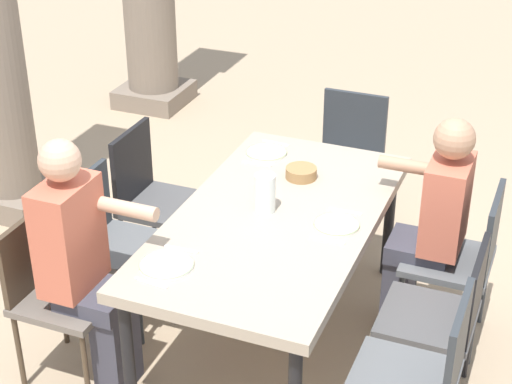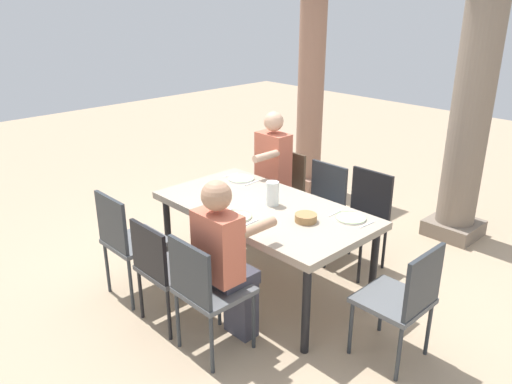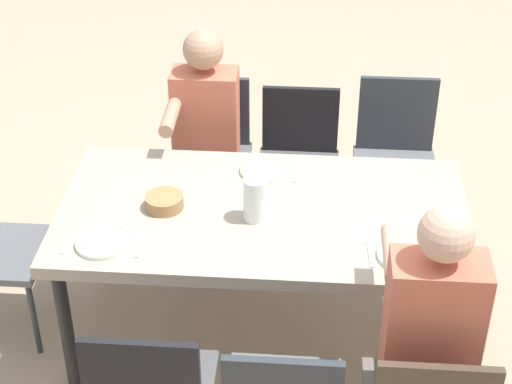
% 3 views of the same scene
% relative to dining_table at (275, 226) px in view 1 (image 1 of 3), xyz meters
% --- Properties ---
extents(ground_plane, '(16.00, 16.00, 0.00)m').
position_rel_dining_table_xyz_m(ground_plane, '(0.00, 0.00, -0.69)').
color(ground_plane, tan).
extents(dining_table, '(1.82, 0.97, 0.76)m').
position_rel_dining_table_xyz_m(dining_table, '(0.00, 0.00, 0.00)').
color(dining_table, tan).
rests_on(dining_table, ground).
extents(chair_west_north, '(0.44, 0.44, 0.86)m').
position_rel_dining_table_xyz_m(chair_west_north, '(-0.66, 0.90, -0.18)').
color(chair_west_north, '#6A6158').
rests_on(chair_west_north, ground).
extents(chair_west_south, '(0.44, 0.44, 0.93)m').
position_rel_dining_table_xyz_m(chair_west_south, '(-0.66, -0.91, -0.15)').
color(chair_west_south, '#5B5E61').
rests_on(chair_west_south, ground).
extents(chair_mid_north, '(0.44, 0.44, 0.85)m').
position_rel_dining_table_xyz_m(chair_mid_north, '(-0.14, 0.90, -0.19)').
color(chair_mid_north, '#5B5E61').
rests_on(chair_mid_north, ground).
extents(chair_mid_south, '(0.44, 0.44, 0.85)m').
position_rel_dining_table_xyz_m(chair_mid_south, '(-0.14, -0.90, -0.19)').
color(chair_mid_south, '#4F4F50').
rests_on(chair_mid_south, ground).
extents(chair_east_north, '(0.44, 0.44, 0.90)m').
position_rel_dining_table_xyz_m(chair_east_north, '(0.35, 0.91, -0.17)').
color(chair_east_north, '#4F4F50').
rests_on(chair_east_north, ground).
extents(chair_east_south, '(0.44, 0.44, 0.89)m').
position_rel_dining_table_xyz_m(chair_east_south, '(0.35, -0.90, -0.16)').
color(chair_east_south, '#5B5E61').
rests_on(chair_east_south, ground).
extents(chair_head_east, '(0.44, 0.44, 0.88)m').
position_rel_dining_table_xyz_m(chair_head_east, '(1.33, 0.00, -0.19)').
color(chair_head_east, '#5B5E61').
rests_on(chair_head_east, ground).
extents(diner_woman_green, '(0.35, 0.49, 1.27)m').
position_rel_dining_table_xyz_m(diner_woman_green, '(0.36, -0.72, -0.01)').
color(diner_woman_green, '#3F3F4C').
rests_on(diner_woman_green, ground).
extents(diner_man_white, '(0.35, 0.49, 1.32)m').
position_rel_dining_table_xyz_m(diner_man_white, '(-0.65, 0.71, 0.01)').
color(diner_man_white, '#3F3F4C').
rests_on(diner_man_white, ground).
extents(plate_0, '(0.25, 0.25, 0.02)m').
position_rel_dining_table_xyz_m(plate_0, '(-0.61, 0.30, 0.07)').
color(plate_0, white).
rests_on(plate_0, dining_table).
extents(fork_0, '(0.03, 0.17, 0.01)m').
position_rel_dining_table_xyz_m(fork_0, '(-0.76, 0.30, 0.07)').
color(fork_0, silver).
rests_on(fork_0, dining_table).
extents(spoon_0, '(0.02, 0.17, 0.01)m').
position_rel_dining_table_xyz_m(spoon_0, '(-0.46, 0.30, 0.07)').
color(spoon_0, silver).
rests_on(spoon_0, dining_table).
extents(plate_1, '(0.23, 0.23, 0.02)m').
position_rel_dining_table_xyz_m(plate_1, '(0.02, -0.31, 0.07)').
color(plate_1, white).
rests_on(plate_1, dining_table).
extents(fork_1, '(0.02, 0.17, 0.01)m').
position_rel_dining_table_xyz_m(fork_1, '(-0.13, -0.31, 0.07)').
color(fork_1, silver).
rests_on(fork_1, dining_table).
extents(spoon_1, '(0.02, 0.17, 0.01)m').
position_rel_dining_table_xyz_m(spoon_1, '(0.17, -0.31, 0.07)').
color(spoon_1, silver).
rests_on(spoon_1, dining_table).
extents(plate_2, '(0.24, 0.24, 0.02)m').
position_rel_dining_table_xyz_m(plate_2, '(0.65, 0.30, 0.07)').
color(plate_2, white).
rests_on(plate_2, dining_table).
extents(fork_2, '(0.02, 0.17, 0.01)m').
position_rel_dining_table_xyz_m(fork_2, '(0.50, 0.30, 0.07)').
color(fork_2, silver).
rests_on(fork_2, dining_table).
extents(spoon_2, '(0.03, 0.17, 0.01)m').
position_rel_dining_table_xyz_m(spoon_2, '(0.80, 0.30, 0.07)').
color(spoon_2, silver).
rests_on(spoon_2, dining_table).
extents(water_pitcher, '(0.11, 0.11, 0.20)m').
position_rel_dining_table_xyz_m(water_pitcher, '(0.03, 0.07, 0.15)').
color(water_pitcher, white).
rests_on(water_pitcher, dining_table).
extents(bread_basket, '(0.17, 0.17, 0.06)m').
position_rel_dining_table_xyz_m(bread_basket, '(0.44, 0.02, 0.09)').
color(bread_basket, '#9E7547').
rests_on(bread_basket, dining_table).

